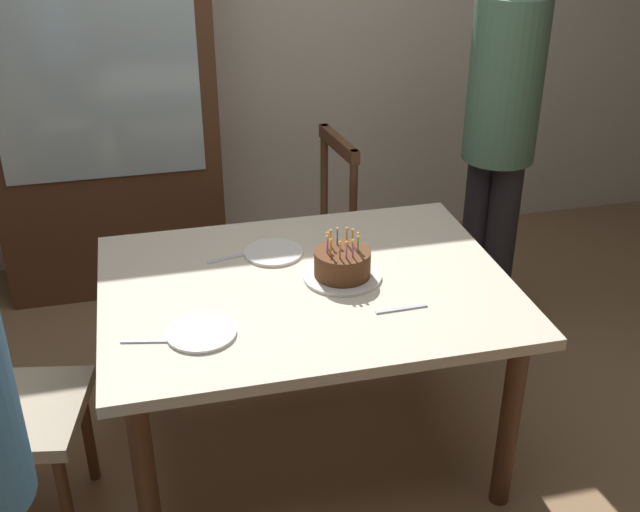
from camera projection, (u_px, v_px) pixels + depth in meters
ground at (308, 446)px, 3.11m from camera, size 6.40×6.40×0.00m
back_wall at (227, 17)px, 4.09m from camera, size 6.40×0.10×2.60m
dining_table at (306, 304)px, 2.80m from camera, size 1.42×1.07×0.74m
birthday_cake at (342, 265)px, 2.77m from camera, size 0.28×0.28×0.17m
plate_near_celebrant at (201, 333)px, 2.47m from camera, size 0.22×0.22×0.01m
plate_far_side at (273, 252)px, 2.95m from camera, size 0.22×0.22×0.01m
fork_near_celebrant at (150, 341)px, 2.43m from camera, size 0.18×0.05×0.01m
fork_far_side at (231, 258)px, 2.92m from camera, size 0.18×0.06×0.01m
fork_near_guest at (401, 309)px, 2.60m from camera, size 0.18×0.02×0.01m
chair_spindle_back at (304, 242)px, 3.67m from camera, size 0.49×0.49×0.95m
person_guest at (501, 125)px, 3.47m from camera, size 0.32×0.32×1.75m
china_cabinet at (101, 108)px, 3.86m from camera, size 1.10×0.45×1.90m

